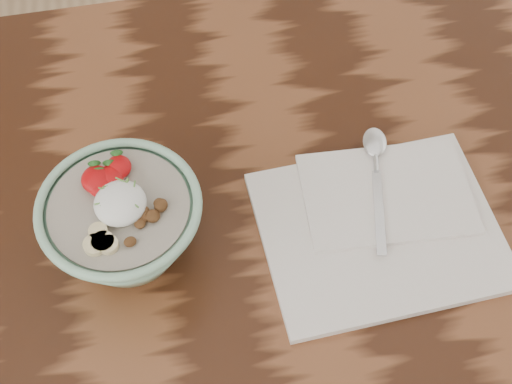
% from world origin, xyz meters
% --- Properties ---
extents(table, '(1.60, 0.90, 0.75)m').
position_xyz_m(table, '(0.00, 0.00, 0.66)').
color(table, '#361A0D').
rests_on(table, ground).
extents(breakfast_bowl, '(0.17, 0.17, 0.12)m').
position_xyz_m(breakfast_bowl, '(-0.08, 0.04, 0.81)').
color(breakfast_bowl, '#92C5A5').
rests_on(breakfast_bowl, table).
extents(napkin, '(0.28, 0.23, 0.02)m').
position_xyz_m(napkin, '(0.20, 0.01, 0.76)').
color(napkin, white).
rests_on(napkin, table).
extents(spoon, '(0.06, 0.18, 0.01)m').
position_xyz_m(spoon, '(0.22, 0.09, 0.77)').
color(spoon, silver).
rests_on(spoon, napkin).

